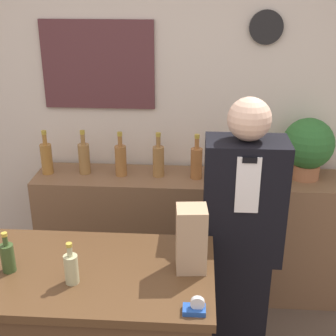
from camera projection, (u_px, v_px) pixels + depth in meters
back_wall at (162, 103)px, 3.25m from camera, size 5.20×0.09×2.70m
back_shelf at (188, 235)px, 3.35m from camera, size 2.11×0.39×0.91m
shopkeeper at (241, 246)px, 2.54m from camera, size 0.42×0.26×1.65m
potted_plant at (308, 146)px, 3.07m from camera, size 0.34×0.34×0.41m
paper_bag at (191, 239)px, 2.03m from camera, size 0.14×0.13×0.30m
tape_dispenser at (195, 307)px, 1.81m from camera, size 0.09×0.06×0.07m
counter_bottle_1 at (8, 257)px, 2.04m from camera, size 0.06×0.06×0.19m
counter_bottle_2 at (71, 268)px, 1.97m from camera, size 0.06×0.06×0.19m
shelf_bottle_0 at (47, 158)px, 3.19m from camera, size 0.08×0.08×0.31m
shelf_bottle_1 at (84, 157)px, 3.19m from camera, size 0.08×0.08×0.31m
shelf_bottle_2 at (121, 159)px, 3.16m from camera, size 0.08×0.08×0.31m
shelf_bottle_3 at (158, 160)px, 3.14m from camera, size 0.08×0.08×0.31m
shelf_bottle_4 at (196, 162)px, 3.11m from camera, size 0.08×0.08×0.31m
shelf_bottle_5 at (235, 162)px, 3.10m from camera, size 0.08×0.08×0.31m
shelf_bottle_6 at (273, 162)px, 3.10m from camera, size 0.08×0.08×0.31m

